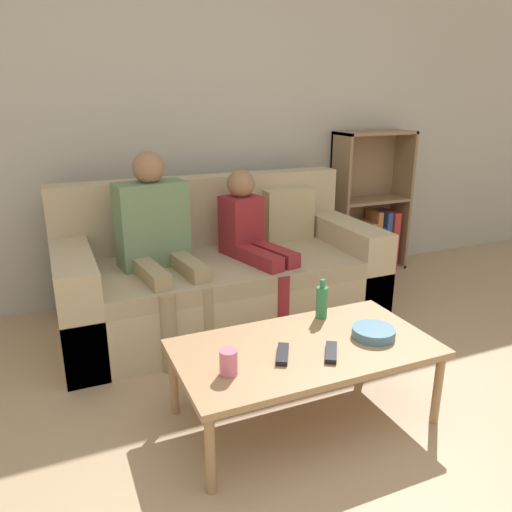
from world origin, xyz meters
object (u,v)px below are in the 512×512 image
Objects in this scene: tv_remote_0 at (331,352)px; person_adult at (158,234)px; couch at (221,277)px; bookshelf at (367,220)px; person_child at (255,240)px; coffee_table at (305,352)px; bottle at (322,302)px; cup_near at (229,362)px; snack_bowl at (374,333)px; tv_remote_1 at (283,354)px.

person_adult is at bearing 144.16° from tv_remote_0.
bookshelf is at bearing 18.20° from couch.
person_child is at bearing -37.20° from couch.
coffee_table is 5.72× the size of bottle.
person_child is at bearing -11.91° from person_adult.
tv_remote_0 is at bearing -3.48° from cup_near.
person_adult is at bearing -163.05° from bookshelf.
snack_bowl is at bearing -124.47° from bookshelf.
cup_near is at bearing -152.66° from bottle.
bottle reaches higher than tv_remote_1.
coffee_table is (-0.01, -1.17, 0.04)m from couch.
snack_bowl is (0.74, -1.13, -0.26)m from person_adult.
bookshelf is 6.78× the size of tv_remote_1.
couch is 1.29m from tv_remote_0.
bookshelf reaches higher than tv_remote_0.
bottle is (0.61, 0.32, 0.03)m from cup_near.
snack_bowl is at bearing 28.69° from tv_remote_1.
couch is 11.95× the size of tv_remote_0.
cup_near is 0.62× the size of tv_remote_1.
bookshelf is at bearing 47.99° from bottle.
person_child is 5.81× the size of tv_remote_1.
snack_bowl is 0.31m from bottle.
coffee_table is 1.07m from person_child.
bottle is (0.02, -0.80, -0.11)m from person_child.
bookshelf is at bearing 83.56° from tv_remote_0.
tv_remote_1 is (-0.33, -1.08, -0.18)m from person_child.
coffee_table is 11.00× the size of cup_near.
person_adult is at bearing -167.62° from couch.
couch is 1.17m from coffee_table.
person_child reaches higher than cup_near.
person_child is at bearing 102.22° from tv_remote_1.
person_adult is at bearing 161.55° from person_child.
couch is at bearing 4.86° from person_adult.
snack_bowl is 0.98× the size of bottle.
person_adult is 1.07m from bottle.
snack_bowl is (0.33, -0.05, 0.05)m from coffee_table.
snack_bowl is (0.27, 0.06, 0.01)m from tv_remote_0.
person_child is at bearing 116.13° from tv_remote_0.
snack_bowl is (-1.18, -1.71, -0.03)m from bookshelf.
tv_remote_1 is 0.45m from bottle.
cup_near is 0.52× the size of bottle.
person_child is 1.27m from cup_near.
person_child is 4.90× the size of bottle.
couch is 9.93× the size of bottle.
couch is 1.73× the size of bookshelf.
bottle is (0.35, 0.28, 0.08)m from tv_remote_1.
bookshelf is 1.46m from person_child.
bookshelf is 1.00× the size of coffee_table.
bookshelf reaches higher than snack_bowl.
couch is 1.58m from bookshelf.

